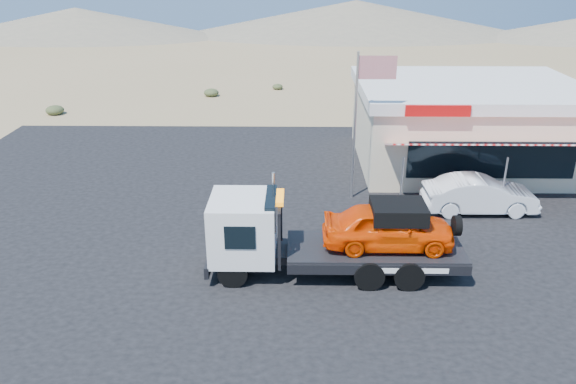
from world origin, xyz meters
name	(u,v)px	position (x,y,z in m)	size (l,w,h in m)	color
ground	(228,248)	(0.00, 0.00, 0.00)	(120.00, 120.00, 0.00)	#907C52
asphalt_lot	(287,212)	(2.00, 3.00, 0.01)	(32.00, 24.00, 0.02)	black
tow_truck	(329,232)	(3.39, -1.52, 1.42)	(7.89, 2.34, 2.64)	black
white_sedan	(480,195)	(9.56, 3.15, 0.74)	(1.51, 4.34, 1.43)	silver
jerky_store	(466,123)	(10.50, 8.97, 1.99)	(10.40, 9.97, 3.90)	beige
flagpole	(362,110)	(4.93, 4.50, 3.76)	(1.55, 0.10, 6.00)	#99999E
distant_hills	(199,21)	(-9.77, 55.14, 1.89)	(126.00, 48.00, 4.20)	#726B59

